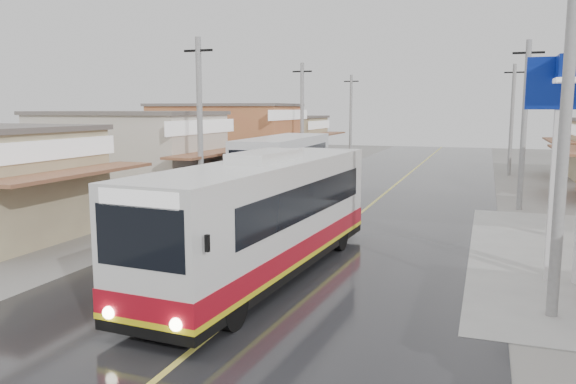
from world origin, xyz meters
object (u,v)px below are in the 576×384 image
(cyclist, at_px, (249,197))
(tricycle_near, at_px, (223,181))
(coach_bus, at_px, (267,216))
(tricycle_far, at_px, (243,177))
(tyre_stack, at_px, (168,228))
(second_bus, at_px, (284,165))

(cyclist, relative_size, tricycle_near, 0.87)
(coach_bus, height_order, cyclist, coach_bus)
(tricycle_far, bearing_deg, tyre_stack, -57.08)
(tricycle_near, height_order, tricycle_far, tricycle_near)
(second_bus, height_order, tricycle_near, second_bus)
(second_bus, bearing_deg, tricycle_near, -147.66)
(tricycle_near, distance_m, tricycle_far, 2.46)
(tricycle_far, bearing_deg, coach_bus, -38.84)
(coach_bus, distance_m, tricycle_near, 14.00)
(second_bus, xyz_separation_m, cyclist, (-0.02, -4.78, -1.03))
(cyclist, height_order, tyre_stack, cyclist)
(second_bus, height_order, cyclist, second_bus)
(coach_bus, bearing_deg, second_bus, 111.59)
(cyclist, relative_size, tyre_stack, 2.50)
(cyclist, bearing_deg, tyre_stack, -116.23)
(second_bus, relative_size, tyre_stack, 11.08)
(cyclist, bearing_deg, tricycle_near, 120.13)
(tricycle_near, relative_size, tyre_stack, 2.87)
(second_bus, relative_size, tricycle_far, 3.89)
(cyclist, bearing_deg, second_bus, 75.63)
(tricycle_far, bearing_deg, second_bus, 13.79)
(second_bus, relative_size, tricycle_near, 3.86)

